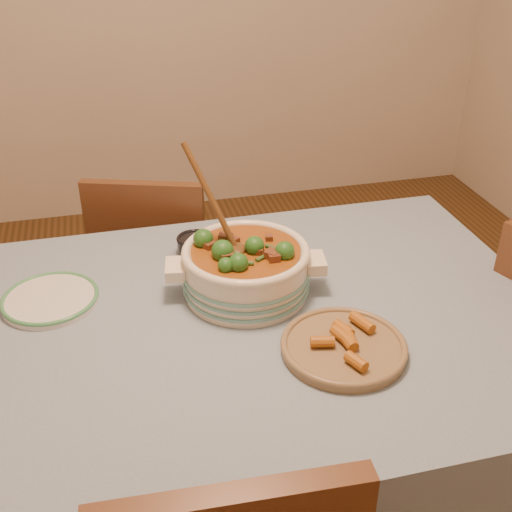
% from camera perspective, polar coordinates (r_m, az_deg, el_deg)
% --- Properties ---
extents(dining_table, '(1.68, 1.08, 0.76)m').
position_cam_1_polar(dining_table, '(1.63, -3.23, -8.48)').
color(dining_table, brown).
rests_on(dining_table, floor).
extents(stew_casserole, '(0.41, 0.36, 0.39)m').
position_cam_1_polar(stew_casserole, '(1.63, -0.93, -0.87)').
color(stew_casserole, '#F0E4C8').
rests_on(stew_casserole, dining_table).
extents(white_plate, '(0.32, 0.32, 0.02)m').
position_cam_1_polar(white_plate, '(1.71, -17.83, -3.66)').
color(white_plate, silver).
rests_on(white_plate, dining_table).
extents(condiment_bowl, '(0.13, 0.13, 0.06)m').
position_cam_1_polar(condiment_bowl, '(1.84, -5.43, 1.02)').
color(condiment_bowl, black).
rests_on(condiment_bowl, dining_table).
extents(fried_plate, '(0.29, 0.29, 0.05)m').
position_cam_1_polar(fried_plate, '(1.48, 7.80, -7.85)').
color(fried_plate, olive).
rests_on(fried_plate, dining_table).
extents(chair_far, '(0.51, 0.51, 0.85)m').
position_cam_1_polar(chair_far, '(2.34, -8.82, -0.81)').
color(chair_far, '#5A2F1B').
rests_on(chair_far, floor).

